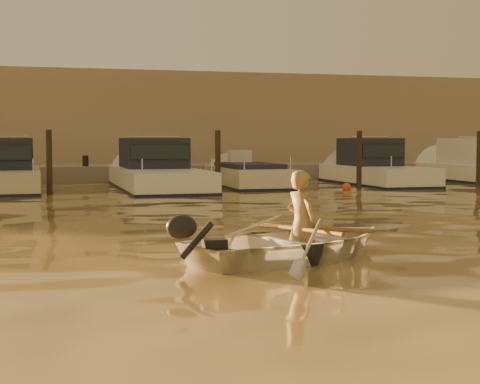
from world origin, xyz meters
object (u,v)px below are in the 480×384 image
object	(u,v)px
moored_boat_2	(157,170)
moored_boat_3	(247,180)
moored_boat_4	(376,168)
person	(302,224)
moored_boat_1	(7,172)
waterfront_building	(157,125)
dinghy	(296,242)

from	to	relation	value
moored_boat_2	moored_boat_3	size ratio (longest dim) A/B	1.50
moored_boat_2	moored_boat_4	xyz separation A→B (m)	(8.37, 0.00, 0.00)
person	moored_boat_2	world-z (taller)	moored_boat_2
moored_boat_1	moored_boat_3	distance (m)	8.25
person	waterfront_building	world-z (taller)	waterfront_building
moored_boat_1	waterfront_building	world-z (taller)	waterfront_building
person	waterfront_building	size ratio (longest dim) A/B	0.03
moored_boat_4	moored_boat_1	bearing A→B (deg)	180.00
moored_boat_1	moored_boat_4	bearing A→B (deg)	0.00
person	moored_boat_3	xyz separation A→B (m)	(3.68, 15.42, -0.26)
moored_boat_1	waterfront_building	bearing A→B (deg)	58.25
dinghy	moored_boat_3	size ratio (longest dim) A/B	0.60
person	moored_boat_1	xyz separation A→B (m)	(-4.56, 15.42, 0.14)
person	waterfront_building	bearing A→B (deg)	-28.22
moored_boat_1	dinghy	bearing A→B (deg)	-73.88
moored_boat_4	dinghy	bearing A→B (deg)	-119.85
person	moored_boat_1	distance (m)	16.08
moored_boat_2	moored_boat_1	bearing A→B (deg)	180.00
moored_boat_3	moored_boat_1	bearing A→B (deg)	180.00
person	moored_boat_3	distance (m)	15.86
dinghy	waterfront_building	distance (m)	26.65
person	moored_boat_4	bearing A→B (deg)	-53.02
moored_boat_3	waterfront_building	distance (m)	11.30
dinghy	waterfront_building	bearing A→B (deg)	-28.41
person	moored_boat_1	bearing A→B (deg)	-6.88
dinghy	person	bearing A→B (deg)	-90.00
person	moored_boat_2	xyz separation A→B (m)	(0.41, 15.42, 0.14)
moored_boat_2	waterfront_building	world-z (taller)	waterfront_building
dinghy	moored_boat_4	xyz separation A→B (m)	(8.88, 15.46, 0.38)
waterfront_building	dinghy	bearing A→B (deg)	-95.05
waterfront_building	moored_boat_2	bearing A→B (deg)	-99.47
dinghy	moored_boat_1	bearing A→B (deg)	-7.24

